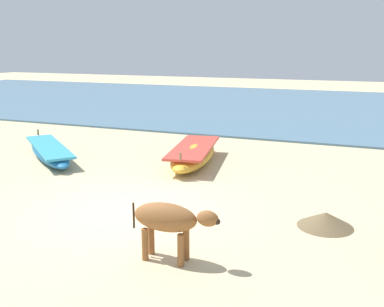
% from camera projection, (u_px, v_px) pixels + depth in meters
% --- Properties ---
extents(ground, '(80.00, 80.00, 0.00)m').
position_uv_depth(ground, '(123.00, 211.00, 9.57)').
color(ground, '#CCB789').
extents(sea_water, '(60.00, 20.00, 0.08)m').
position_uv_depth(sea_water, '(283.00, 106.00, 26.13)').
color(sea_water, slate).
rests_on(sea_water, ground).
extents(fishing_boat_0, '(3.72, 3.36, 0.61)m').
position_uv_depth(fishing_boat_0, '(49.00, 151.00, 14.00)').
color(fishing_boat_0, '#1E669E').
rests_on(fishing_boat_0, ground).
extents(fishing_boat_3, '(1.73, 3.90, 0.73)m').
position_uv_depth(fishing_boat_3, '(194.00, 154.00, 13.41)').
color(fishing_boat_3, gold).
rests_on(fishing_boat_3, ground).
extents(cow_adult_brown, '(1.52, 0.45, 0.98)m').
position_uv_depth(cow_adult_brown, '(168.00, 220.00, 7.23)').
color(cow_adult_brown, brown).
rests_on(cow_adult_brown, ground).
extents(debris_pile_0, '(1.45, 1.45, 0.30)m').
position_uv_depth(debris_pile_0, '(326.00, 220.00, 8.73)').
color(debris_pile_0, brown).
rests_on(debris_pile_0, ground).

